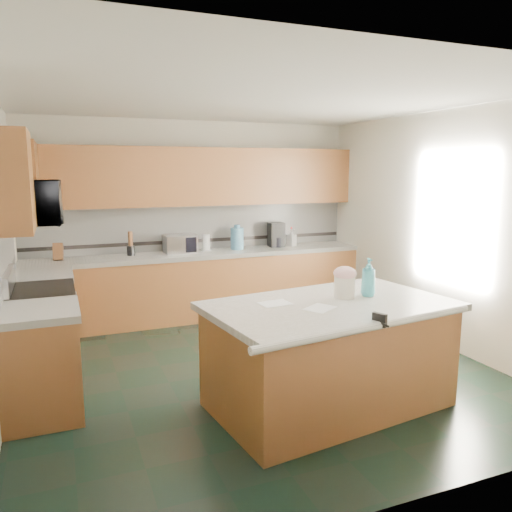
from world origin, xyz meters
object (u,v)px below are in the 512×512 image
treat_jar (344,287)px  island_base (329,358)px  soap_bottle_island (369,277)px  coffee_maker (276,235)px  knife_block (58,252)px  island_top (330,306)px  toaster_oven (180,244)px

treat_jar → island_base: bearing=-167.5°
island_base → treat_jar: bearing=20.7°
soap_bottle_island → coffee_maker: size_ratio=0.96×
knife_block → island_base: bearing=-46.9°
knife_block → island_top: bearing=-46.9°
toaster_oven → coffee_maker: bearing=-0.3°
island_top → knife_block: bearing=117.5°
coffee_maker → knife_block: bearing=-171.9°
treat_jar → coffee_maker: size_ratio=0.53×
soap_bottle_island → knife_block: size_ratio=1.59×
island_top → coffee_maker: bearing=66.8°
island_top → treat_jar: size_ratio=10.84×
island_base → island_top: island_top is taller
island_base → soap_bottle_island: bearing=4.0°
island_base → knife_block: knife_block is taller
treat_jar → knife_block: size_ratio=0.89×
soap_bottle_island → island_base: bearing=-155.5°
coffee_maker → toaster_oven: bearing=-171.3°
coffee_maker → treat_jar: bearing=-95.1°
knife_block → coffee_maker: 2.98m
island_base → coffee_maker: (0.86, 3.06, 0.67)m
island_top → soap_bottle_island: 0.49m
island_base → treat_jar: 0.63m
island_top → coffee_maker: (0.86, 3.06, 0.21)m
island_top → coffee_maker: size_ratio=5.80×
island_base → toaster_oven: 3.14m
island_base → coffee_maker: 3.24m
island_base → coffee_maker: size_ratio=5.52×
soap_bottle_island → toaster_oven: size_ratio=0.80×
island_base → soap_bottle_island: (0.43, 0.09, 0.66)m
treat_jar → coffee_maker: 3.02m
island_top → island_base: bearing=0.0°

